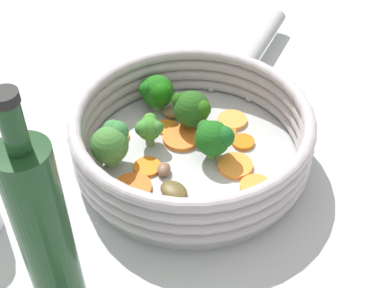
{
  "coord_description": "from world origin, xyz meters",
  "views": [
    {
      "loc": [
        0.45,
        0.14,
        0.46
      ],
      "look_at": [
        0.0,
        0.0,
        0.03
      ],
      "focal_mm": 50.0,
      "sensor_mm": 36.0,
      "label": 1
    }
  ],
  "objects_px": {
    "carrot_slice_1": "(224,132)",
    "broccoli_floret_1": "(215,136)",
    "mushroom_piece_1": "(173,190)",
    "carrot_slice_8": "(256,187)",
    "broccoli_floret_0": "(149,127)",
    "broccoli_floret_2": "(157,91)",
    "carrot_slice_3": "(167,127)",
    "mushroom_piece_0": "(164,170)",
    "carrot_slice_0": "(117,137)",
    "carrot_slice_9": "(232,120)",
    "carrot_slice_7": "(181,138)",
    "oil_bottle": "(44,232)",
    "skillet": "(192,158)",
    "carrot_slice_5": "(147,167)",
    "mushroom_piece_2": "(173,112)",
    "carrot_slice_2": "(243,142)",
    "broccoli_floret_4": "(192,109)",
    "carrot_slice_6": "(235,166)",
    "carrot_slice_4": "(133,187)",
    "broccoli_floret_3": "(111,141)"
  },
  "relations": [
    {
      "from": "carrot_slice_7",
      "to": "carrot_slice_8",
      "type": "xyz_separation_m",
      "value": [
        0.05,
        0.11,
        -0.0
      ]
    },
    {
      "from": "carrot_slice_3",
      "to": "broccoli_floret_0",
      "type": "distance_m",
      "value": 0.04
    },
    {
      "from": "broccoli_floret_1",
      "to": "mushroom_piece_0",
      "type": "distance_m",
      "value": 0.07
    },
    {
      "from": "carrot_slice_6",
      "to": "carrot_slice_9",
      "type": "relative_size",
      "value": 1.09
    },
    {
      "from": "carrot_slice_7",
      "to": "carrot_slice_8",
      "type": "height_order",
      "value": "same"
    },
    {
      "from": "carrot_slice_2",
      "to": "broccoli_floret_2",
      "type": "height_order",
      "value": "broccoli_floret_2"
    },
    {
      "from": "carrot_slice_9",
      "to": "carrot_slice_0",
      "type": "bearing_deg",
      "value": -60.53
    },
    {
      "from": "carrot_slice_0",
      "to": "broccoli_floret_4",
      "type": "bearing_deg",
      "value": 119.39
    },
    {
      "from": "carrot_slice_1",
      "to": "carrot_slice_9",
      "type": "height_order",
      "value": "same"
    },
    {
      "from": "carrot_slice_4",
      "to": "mushroom_piece_2",
      "type": "bearing_deg",
      "value": 178.93
    },
    {
      "from": "carrot_slice_7",
      "to": "broccoli_floret_2",
      "type": "relative_size",
      "value": 0.96
    },
    {
      "from": "carrot_slice_4",
      "to": "carrot_slice_3",
      "type": "bearing_deg",
      "value": 179.03
    },
    {
      "from": "carrot_slice_5",
      "to": "carrot_slice_7",
      "type": "distance_m",
      "value": 0.06
    },
    {
      "from": "carrot_slice_2",
      "to": "carrot_slice_9",
      "type": "xyz_separation_m",
      "value": [
        -0.04,
        -0.02,
        0.0
      ]
    },
    {
      "from": "carrot_slice_0",
      "to": "carrot_slice_5",
      "type": "height_order",
      "value": "same"
    },
    {
      "from": "skillet",
      "to": "broccoli_floret_0",
      "type": "relative_size",
      "value": 6.68
    },
    {
      "from": "carrot_slice_1",
      "to": "carrot_slice_5",
      "type": "relative_size",
      "value": 0.96
    },
    {
      "from": "carrot_slice_2",
      "to": "broccoli_floret_3",
      "type": "height_order",
      "value": "broccoli_floret_3"
    },
    {
      "from": "broccoli_floret_0",
      "to": "carrot_slice_5",
      "type": "bearing_deg",
      "value": 15.49
    },
    {
      "from": "carrot_slice_4",
      "to": "mushroom_piece_0",
      "type": "xyz_separation_m",
      "value": [
        -0.03,
        0.03,
        0.0
      ]
    },
    {
      "from": "carrot_slice_9",
      "to": "mushroom_piece_0",
      "type": "bearing_deg",
      "value": -25.0
    },
    {
      "from": "carrot_slice_0",
      "to": "mushroom_piece_2",
      "type": "xyz_separation_m",
      "value": [
        -0.06,
        0.05,
        0.0
      ]
    },
    {
      "from": "carrot_slice_4",
      "to": "mushroom_piece_0",
      "type": "relative_size",
      "value": 2.15
    },
    {
      "from": "carrot_slice_6",
      "to": "carrot_slice_1",
      "type": "bearing_deg",
      "value": -153.14
    },
    {
      "from": "carrot_slice_5",
      "to": "broccoli_floret_2",
      "type": "distance_m",
      "value": 0.12
    },
    {
      "from": "skillet",
      "to": "mushroom_piece_0",
      "type": "height_order",
      "value": "mushroom_piece_0"
    },
    {
      "from": "broccoli_floret_3",
      "to": "mushroom_piece_1",
      "type": "distance_m",
      "value": 0.09
    },
    {
      "from": "carrot_slice_3",
      "to": "mushroom_piece_0",
      "type": "xyz_separation_m",
      "value": [
        0.08,
        0.02,
        0.0
      ]
    },
    {
      "from": "carrot_slice_3",
      "to": "mushroom_piece_2",
      "type": "xyz_separation_m",
      "value": [
        -0.03,
        0.0,
        0.01
      ]
    },
    {
      "from": "mushroom_piece_1",
      "to": "carrot_slice_8",
      "type": "bearing_deg",
      "value": 112.13
    },
    {
      "from": "carrot_slice_2",
      "to": "carrot_slice_8",
      "type": "height_order",
      "value": "same"
    },
    {
      "from": "carrot_slice_1",
      "to": "broccoli_floret_1",
      "type": "distance_m",
      "value": 0.05
    },
    {
      "from": "carrot_slice_5",
      "to": "broccoli_floret_1",
      "type": "bearing_deg",
      "value": 122.94
    },
    {
      "from": "broccoli_floret_0",
      "to": "oil_bottle",
      "type": "xyz_separation_m",
      "value": [
        0.22,
        -0.01,
        0.06
      ]
    },
    {
      "from": "skillet",
      "to": "carrot_slice_5",
      "type": "xyz_separation_m",
      "value": [
        0.04,
        -0.04,
        0.01
      ]
    },
    {
      "from": "carrot_slice_7",
      "to": "carrot_slice_3",
      "type": "bearing_deg",
      "value": -121.53
    },
    {
      "from": "carrot_slice_7",
      "to": "broccoli_floret_1",
      "type": "distance_m",
      "value": 0.06
    },
    {
      "from": "carrot_slice_4",
      "to": "broccoli_floret_1",
      "type": "distance_m",
      "value": 0.11
    },
    {
      "from": "mushroom_piece_0",
      "to": "skillet",
      "type": "bearing_deg",
      "value": 153.66
    },
    {
      "from": "broccoli_floret_1",
      "to": "broccoli_floret_3",
      "type": "bearing_deg",
      "value": -67.58
    },
    {
      "from": "broccoli_floret_0",
      "to": "broccoli_floret_2",
      "type": "xyz_separation_m",
      "value": [
        -0.07,
        -0.01,
        0.0
      ]
    },
    {
      "from": "carrot_slice_3",
      "to": "broccoli_floret_2",
      "type": "bearing_deg",
      "value": -144.87
    },
    {
      "from": "carrot_slice_7",
      "to": "carrot_slice_8",
      "type": "relative_size",
      "value": 1.28
    },
    {
      "from": "carrot_slice_2",
      "to": "carrot_slice_9",
      "type": "distance_m",
      "value": 0.04
    },
    {
      "from": "carrot_slice_5",
      "to": "carrot_slice_6",
      "type": "distance_m",
      "value": 0.1
    },
    {
      "from": "carrot_slice_3",
      "to": "carrot_slice_8",
      "type": "distance_m",
      "value": 0.15
    },
    {
      "from": "mushroom_piece_0",
      "to": "broccoli_floret_0",
      "type": "bearing_deg",
      "value": -143.01
    },
    {
      "from": "carrot_slice_9",
      "to": "broccoli_floret_2",
      "type": "height_order",
      "value": "broccoli_floret_2"
    },
    {
      "from": "carrot_slice_0",
      "to": "carrot_slice_9",
      "type": "distance_m",
      "value": 0.15
    },
    {
      "from": "carrot_slice_3",
      "to": "mushroom_piece_0",
      "type": "height_order",
      "value": "mushroom_piece_0"
    }
  ]
}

